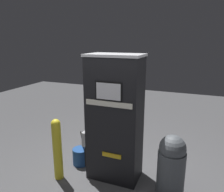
% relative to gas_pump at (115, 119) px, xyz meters
% --- Properties ---
extents(ground_plane, '(14.00, 14.00, 0.00)m').
position_rel_gas_pump_xyz_m(ground_plane, '(0.00, -0.26, -1.04)').
color(ground_plane, '#4C4C4F').
extents(gas_pump, '(0.95, 0.56, 2.08)m').
position_rel_gas_pump_xyz_m(gas_pump, '(0.00, 0.00, 0.00)').
color(gas_pump, black).
rests_on(gas_pump, ground_plane).
extents(safety_bollard, '(0.15, 0.15, 1.06)m').
position_rel_gas_pump_xyz_m(safety_bollard, '(-0.85, -0.42, -0.48)').
color(safety_bollard, yellow).
rests_on(safety_bollard, ground_plane).
extents(trash_bin, '(0.41, 0.41, 0.97)m').
position_rel_gas_pump_xyz_m(trash_bin, '(0.95, -0.16, -0.54)').
color(trash_bin, '#51565B').
rests_on(trash_bin, ground_plane).
extents(squeegee_bucket, '(0.30, 0.30, 0.69)m').
position_rel_gas_pump_xyz_m(squeegee_bucket, '(-0.72, 0.09, -0.88)').
color(squeegee_bucket, '#1E478C').
rests_on(squeegee_bucket, ground_plane).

